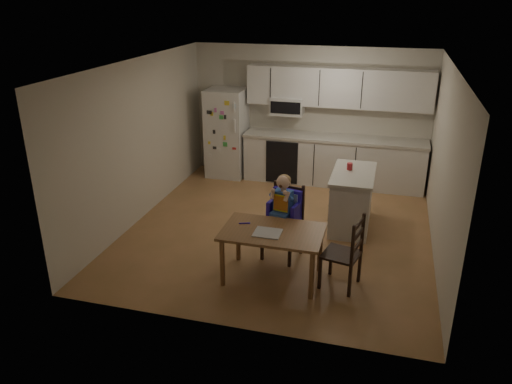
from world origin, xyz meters
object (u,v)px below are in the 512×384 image
object	(u,v)px
red_cup	(350,166)
dining_table	(273,237)
chair_side	(349,249)
chair_booster	(284,207)
kitchen_island	(352,199)
refrigerator	(227,133)

from	to	relation	value
red_cup	dining_table	world-z (taller)	red_cup
red_cup	chair_side	bearing A→B (deg)	-84.00
chair_booster	dining_table	bearing A→B (deg)	-79.02
red_cup	chair_side	size ratio (longest dim) A/B	0.11
kitchen_island	chair_booster	world-z (taller)	chair_booster
red_cup	dining_table	distance (m)	2.09
refrigerator	red_cup	world-z (taller)	refrigerator
refrigerator	kitchen_island	world-z (taller)	refrigerator
kitchen_island	chair_booster	bearing A→B (deg)	-124.29
chair_booster	kitchen_island	bearing A→B (deg)	67.65
refrigerator	dining_table	size ratio (longest dim) A/B	1.36
chair_booster	chair_side	bearing A→B (deg)	-20.41
kitchen_island	chair_side	world-z (taller)	chair_side
refrigerator	chair_side	xyz separation A→B (m)	(2.71, -3.52, -0.31)
kitchen_island	refrigerator	bearing A→B (deg)	146.11
kitchen_island	dining_table	bearing A→B (deg)	-114.40
refrigerator	kitchen_island	size ratio (longest dim) A/B	1.42
red_cup	dining_table	xyz separation A→B (m)	(-0.74, -1.92, -0.35)
refrigerator	dining_table	distance (m)	3.97
kitchen_island	chair_side	distance (m)	1.78
red_cup	dining_table	size ratio (longest dim) A/B	0.08
refrigerator	chair_side	size ratio (longest dim) A/B	1.79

